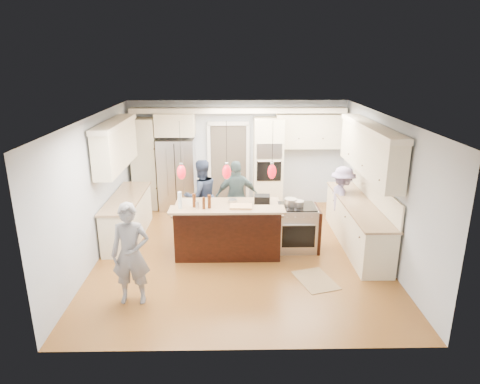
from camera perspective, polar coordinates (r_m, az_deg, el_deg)
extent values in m
plane|color=olive|center=(8.67, 0.04, -7.97)|extent=(6.00, 6.00, 0.00)
cube|color=#B2BCC6|center=(11.07, -0.25, 5.17)|extent=(5.50, 0.04, 2.70)
cube|color=#B2BCC6|center=(5.38, 0.65, -8.89)|extent=(5.50, 0.04, 2.70)
cube|color=#B2BCC6|center=(8.57, -18.66, 0.46)|extent=(0.04, 6.00, 2.70)
cube|color=#B2BCC6|center=(8.67, 18.54, 0.65)|extent=(0.04, 6.00, 2.70)
cube|color=white|center=(7.88, 0.05, 10.01)|extent=(5.50, 6.00, 0.04)
cube|color=#B7B7BC|center=(10.92, -8.38, 2.37)|extent=(0.90, 0.70, 1.80)
cube|color=beige|center=(10.83, 3.76, 3.77)|extent=(0.72, 0.64, 2.30)
cube|color=black|center=(10.43, 3.95, 5.47)|extent=(0.60, 0.02, 0.35)
cube|color=black|center=(10.54, 3.89, 2.81)|extent=(0.60, 0.02, 0.50)
cylinder|color=#B7B7BC|center=(10.45, 3.93, 4.09)|extent=(0.55, 0.02, 0.02)
cube|color=beige|center=(11.05, -12.53, 3.65)|extent=(0.60, 0.58, 2.30)
cube|color=beige|center=(10.72, -8.64, 8.91)|extent=(0.95, 0.58, 0.55)
cube|color=beige|center=(10.95, 9.31, 8.00)|extent=(1.70, 0.35, 0.85)
cube|color=beige|center=(10.68, -0.24, 10.86)|extent=(5.30, 0.38, 0.12)
cube|color=#4C443A|center=(11.13, -1.53, 3.65)|extent=(0.90, 0.06, 2.10)
cube|color=white|center=(10.88, -1.58, 9.12)|extent=(1.04, 0.06, 0.10)
cube|color=beige|center=(9.12, 15.30, -4.26)|extent=(0.60, 3.00, 0.88)
cube|color=tan|center=(8.97, 15.54, -1.54)|extent=(0.64, 3.05, 0.04)
cube|color=beige|center=(8.72, 16.88, 5.19)|extent=(0.35, 3.00, 0.85)
cube|color=beige|center=(8.63, 17.10, 8.30)|extent=(0.37, 3.10, 0.10)
cube|color=beige|center=(9.50, -14.71, -3.33)|extent=(0.60, 2.20, 0.88)
cube|color=tan|center=(9.35, -14.93, -0.70)|extent=(0.64, 2.25, 0.04)
cube|color=beige|center=(9.10, -16.20, 5.76)|extent=(0.35, 2.20, 0.85)
cube|color=beige|center=(9.02, -16.41, 8.74)|extent=(0.37, 2.30, 0.10)
cube|color=black|center=(8.62, -1.64, -4.91)|extent=(2.00, 1.00, 0.88)
cube|color=tan|center=(8.46, -1.67, -2.04)|extent=(2.10, 1.10, 0.04)
cube|color=black|center=(8.07, -1.69, -5.79)|extent=(2.00, 0.12, 1.08)
cube|color=tan|center=(7.73, -1.74, -2.40)|extent=(2.10, 0.42, 0.04)
cube|color=black|center=(8.60, 2.95, -0.98)|extent=(0.33, 0.27, 0.17)
cube|color=#B7B7BC|center=(8.71, 7.50, -4.75)|extent=(0.76, 0.66, 0.90)
cube|color=black|center=(8.43, 7.81, -5.93)|extent=(0.65, 0.01, 0.45)
cube|color=black|center=(8.55, 7.62, -1.90)|extent=(0.72, 0.59, 0.02)
cube|color=black|center=(8.78, 10.15, -4.76)|extent=(0.06, 0.71, 0.88)
cylinder|color=black|center=(7.49, -7.99, 6.52)|extent=(0.01, 0.01, 0.75)
ellipsoid|color=red|center=(7.61, -7.82, 2.64)|extent=(0.15, 0.15, 0.26)
cylinder|color=black|center=(7.44, -1.82, 6.60)|extent=(0.01, 0.01, 0.75)
ellipsoid|color=red|center=(7.56, -1.78, 2.70)|extent=(0.15, 0.15, 0.26)
cylinder|color=black|center=(7.47, 4.37, 6.61)|extent=(0.01, 0.01, 0.75)
ellipsoid|color=red|center=(7.59, 4.28, 2.72)|extent=(0.15, 0.15, 0.26)
imported|color=slate|center=(6.90, -14.36, -8.02)|extent=(0.60, 0.40, 1.65)
imported|color=#2B3855|center=(9.46, -5.20, -0.50)|extent=(0.98, 0.90, 1.62)
imported|color=#41595C|center=(9.39, -0.43, -0.61)|extent=(0.98, 0.50, 1.61)
imported|color=gray|center=(9.63, 13.45, -1.02)|extent=(0.64, 1.01, 1.49)
cube|color=#9B7F54|center=(7.76, 10.04, -11.50)|extent=(0.79, 0.96, 0.01)
cylinder|color=silver|center=(7.77, -8.01, -1.09)|extent=(0.08, 0.08, 0.31)
cylinder|color=#49220D|center=(7.81, -6.14, -1.12)|extent=(0.07, 0.07, 0.26)
cylinder|color=#49220D|center=(7.71, -4.86, -1.48)|extent=(0.07, 0.07, 0.22)
cylinder|color=#49220D|center=(7.74, -4.11, -1.28)|extent=(0.07, 0.07, 0.25)
cylinder|color=#B7B7BC|center=(7.76, -5.71, -1.76)|extent=(0.07, 0.07, 0.12)
cube|color=tan|center=(7.80, 0.13, -1.93)|extent=(0.42, 0.31, 0.03)
cylinder|color=#B7B7BC|center=(8.52, 6.77, -1.35)|extent=(0.25, 0.25, 0.14)
cylinder|color=#B7B7BC|center=(8.51, 7.75, -1.52)|extent=(0.22, 0.22, 0.11)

